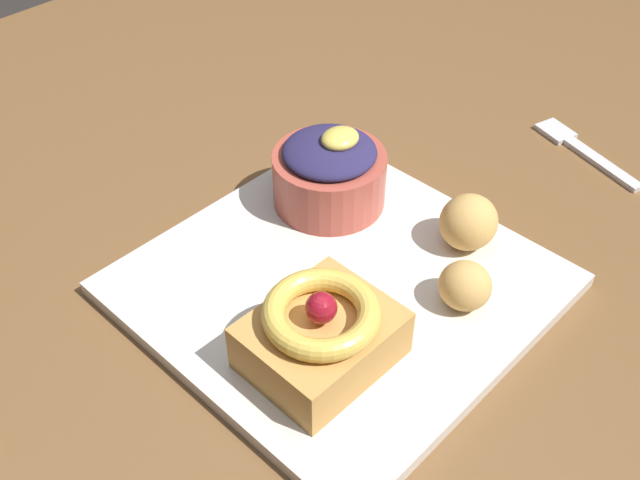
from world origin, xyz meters
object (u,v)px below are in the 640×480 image
(cake_slice, at_px, (321,333))
(berry_ramekin, at_px, (330,172))
(fork, at_px, (581,149))
(front_plate, at_px, (339,284))
(fritter_front, at_px, (468,283))
(fritter_middle, at_px, (469,222))

(cake_slice, bearing_deg, berry_ramekin, 41.41)
(fork, bearing_deg, berry_ramekin, 80.56)
(front_plate, bearing_deg, cake_slice, -146.15)
(front_plate, bearing_deg, fritter_front, -59.33)
(fritter_front, bearing_deg, cake_slice, 161.18)
(fritter_front, bearing_deg, fork, 9.48)
(front_plate, relative_size, fork, 2.25)
(fritter_front, bearing_deg, fritter_middle, 35.85)
(berry_ramekin, bearing_deg, cake_slice, -138.59)
(front_plate, xyz_separation_m, fritter_middle, (0.10, -0.05, 0.03))
(fritter_middle, bearing_deg, berry_ramekin, 107.21)
(front_plate, xyz_separation_m, cake_slice, (-0.07, -0.04, 0.03))
(berry_ramekin, bearing_deg, front_plate, -132.38)
(fritter_middle, xyz_separation_m, fork, (0.20, 0.00, -0.03))
(front_plate, distance_m, fritter_middle, 0.11)
(cake_slice, height_order, berry_ramekin, berry_ramekin)
(front_plate, height_order, cake_slice, cake_slice)
(front_plate, relative_size, berry_ramekin, 2.94)
(fritter_front, distance_m, fritter_middle, 0.06)
(cake_slice, height_order, fork, cake_slice)
(fritter_front, xyz_separation_m, fork, (0.25, 0.04, -0.03))
(berry_ramekin, height_order, fritter_front, berry_ramekin)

